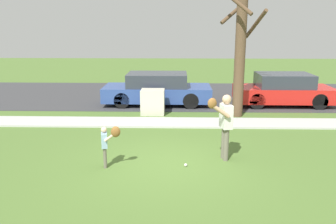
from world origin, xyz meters
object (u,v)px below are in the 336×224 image
person_child (108,141)px  baseball (186,165)px  street_tree_near (241,42)px  parked_wagon_blue (157,89)px  utility_cabinet (153,102)px  parked_hatchback_red (283,90)px  person_adult (225,120)px

person_child → baseball: size_ratio=14.19×
person_child → baseball: bearing=-7.7°
person_child → street_tree_near: size_ratio=0.20×
person_child → parked_wagon_blue: size_ratio=0.23×
utility_cabinet → street_tree_near: 3.91m
street_tree_near → parked_hatchback_red: street_tree_near is taller
parked_wagon_blue → parked_hatchback_red: size_ratio=1.12×
person_adult → street_tree_near: size_ratio=0.33×
person_adult → street_tree_near: street_tree_near is taller
utility_cabinet → parked_wagon_blue: size_ratio=0.21×
parked_hatchback_red → person_adult: bearing=62.2°
person_adult → parked_hatchback_red: size_ratio=0.42×
person_child → street_tree_near: bearing=40.6°
baseball → parked_hatchback_red: parked_hatchback_red is taller
person_adult → parked_wagon_blue: (-2.02, 6.23, -0.37)m
street_tree_near → parked_hatchback_red: 3.54m
street_tree_near → parked_hatchback_red: (2.20, 1.85, -2.07)m
person_adult → parked_wagon_blue: bearing=-83.4°
person_adult → baseball: 1.46m
utility_cabinet → person_child: bearing=-97.6°
parked_wagon_blue → parked_hatchback_red: 5.30m
baseball → parked_hatchback_red: bearing=57.7°
person_child → baseball: person_child is taller
parked_hatchback_red → parked_wagon_blue: bearing=-0.1°
person_adult → street_tree_near: 4.81m
person_adult → utility_cabinet: bearing=-76.9°
utility_cabinet → parked_hatchback_red: (5.38, 1.61, 0.19)m
person_adult → utility_cabinet: 5.10m
person_child → parked_wagon_blue: (0.78, 6.82, -0.02)m
baseball → parked_hatchback_red: 7.94m
person_child → street_tree_near: street_tree_near is taller
person_adult → utility_cabinet: person_adult is taller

